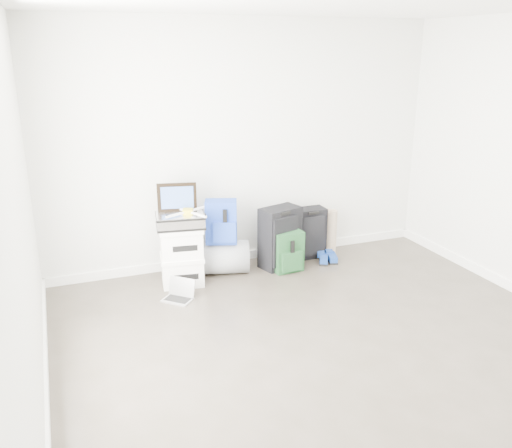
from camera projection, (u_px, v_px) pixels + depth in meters
name	position (u px, v px, depth m)	size (l,w,h in m)	color
ground	(356.00, 370.00, 4.20)	(5.00, 5.00, 0.00)	#363027
room_envelope	(369.00, 150.00, 3.68)	(4.52, 5.02, 2.71)	silver
boxes_stack	(182.00, 255.00, 5.65)	(0.49, 0.42, 0.63)	white
briefcase	(180.00, 220.00, 5.53)	(0.48, 0.35, 0.14)	#B2B2B7
painting	(177.00, 197.00, 5.55)	(0.40, 0.11, 0.30)	black
drone	(188.00, 211.00, 5.51)	(0.51, 0.51, 0.05)	gold
duffel_bag	(221.00, 257.00, 5.96)	(0.37, 0.37, 0.59)	gray
blue_backpack	(221.00, 223.00, 5.81)	(0.38, 0.33, 0.47)	#173C97
large_suitcase	(280.00, 238.00, 6.09)	(0.50, 0.40, 0.70)	black
green_backpack	(288.00, 252.00, 6.00)	(0.34, 0.26, 0.46)	#163C1C
carry_on	(309.00, 233.00, 6.38)	(0.38, 0.25, 0.60)	black
shoes	(328.00, 258.00, 6.31)	(0.29, 0.26, 0.08)	black
rolled_rug	(329.00, 231.00, 6.55)	(0.17, 0.17, 0.53)	tan
laptop	(179.00, 294.00, 5.38)	(0.34, 0.34, 0.20)	silver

